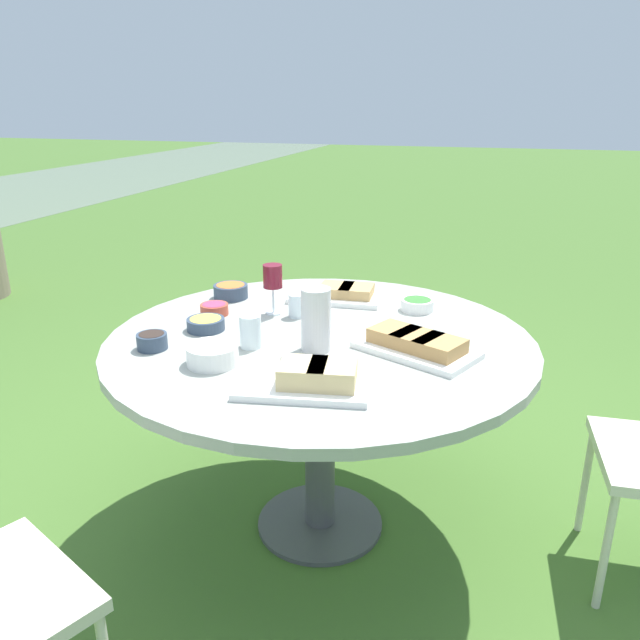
# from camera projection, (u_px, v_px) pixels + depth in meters

# --- Properties ---
(ground_plane) EXTENTS (40.00, 40.00, 0.00)m
(ground_plane) POSITION_uv_depth(u_px,v_px,m) (320.00, 524.00, 2.39)
(ground_plane) COLOR #446B2B
(dining_table) EXTENTS (1.45, 1.45, 0.77)m
(dining_table) POSITION_uv_depth(u_px,v_px,m) (320.00, 361.00, 2.16)
(dining_table) COLOR #4C4C51
(dining_table) RESTS_ON ground_plane
(water_pitcher) EXTENTS (0.10, 0.10, 0.21)m
(water_pitcher) POSITION_uv_depth(u_px,v_px,m) (316.00, 319.00, 1.98)
(water_pitcher) COLOR silver
(water_pitcher) RESTS_ON dining_table
(wine_glass) EXTENTS (0.07, 0.07, 0.19)m
(wine_glass) POSITION_uv_depth(u_px,v_px,m) (273.00, 278.00, 2.31)
(wine_glass) COLOR silver
(wine_glass) RESTS_ON dining_table
(platter_bread_main) EXTENTS (0.24, 0.38, 0.06)m
(platter_bread_main) POSITION_uv_depth(u_px,v_px,m) (341.00, 294.00, 2.51)
(platter_bread_main) COLOR white
(platter_bread_main) RESTS_ON dining_table
(platter_charcuterie) EXTENTS (0.35, 0.43, 0.07)m
(platter_charcuterie) POSITION_uv_depth(u_px,v_px,m) (416.00, 344.00, 1.98)
(platter_charcuterie) COLOR white
(platter_charcuterie) RESTS_ON dining_table
(platter_sandwich_side) EXTENTS (0.26, 0.40, 0.08)m
(platter_sandwich_side) POSITION_uv_depth(u_px,v_px,m) (311.00, 379.00, 1.73)
(platter_sandwich_side) COLOR white
(platter_sandwich_side) RESTS_ON dining_table
(bowl_fries) EXTENTS (0.13, 0.13, 0.04)m
(bowl_fries) POSITION_uv_depth(u_px,v_px,m) (206.00, 323.00, 2.18)
(bowl_fries) COLOR #334256
(bowl_fries) RESTS_ON dining_table
(bowl_salad) EXTENTS (0.13, 0.13, 0.04)m
(bowl_salad) POSITION_uv_depth(u_px,v_px,m) (417.00, 304.00, 2.39)
(bowl_salad) COLOR white
(bowl_salad) RESTS_ON dining_table
(bowl_olives) EXTENTS (0.10, 0.10, 0.05)m
(bowl_olives) POSITION_uv_depth(u_px,v_px,m) (152.00, 340.00, 2.02)
(bowl_olives) COLOR #334256
(bowl_olives) RESTS_ON dining_table
(bowl_dip_red) EXTENTS (0.11, 0.11, 0.04)m
(bowl_dip_red) POSITION_uv_depth(u_px,v_px,m) (214.00, 309.00, 2.34)
(bowl_dip_red) COLOR #B74733
(bowl_dip_red) RESTS_ON dining_table
(bowl_dip_cream) EXTENTS (0.16, 0.16, 0.06)m
(bowl_dip_cream) POSITION_uv_depth(u_px,v_px,m) (212.00, 353.00, 1.90)
(bowl_dip_cream) COLOR white
(bowl_dip_cream) RESTS_ON dining_table
(bowl_roasted_veg) EXTENTS (0.14, 0.14, 0.06)m
(bowl_roasted_veg) POSITION_uv_depth(u_px,v_px,m) (231.00, 290.00, 2.53)
(bowl_roasted_veg) COLOR #334256
(bowl_roasted_veg) RESTS_ON dining_table
(cup_water_near) EXTENTS (0.07, 0.07, 0.11)m
(cup_water_near) POSITION_uv_depth(u_px,v_px,m) (251.00, 331.00, 2.02)
(cup_water_near) COLOR silver
(cup_water_near) RESTS_ON dining_table
(cup_water_far) EXTENTS (0.06, 0.06, 0.09)m
(cup_water_far) POSITION_uv_depth(u_px,v_px,m) (297.00, 306.00, 2.31)
(cup_water_far) COLOR silver
(cup_water_far) RESTS_ON dining_table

